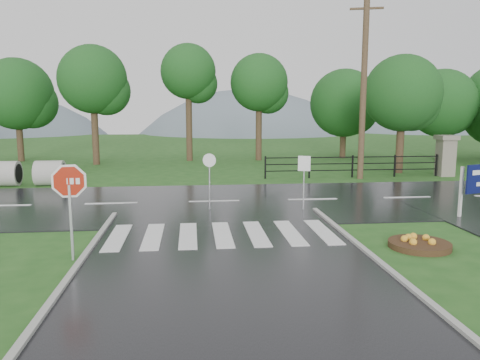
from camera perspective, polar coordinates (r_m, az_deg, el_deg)
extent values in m
plane|color=#22521B|center=(9.06, 0.04, -15.37)|extent=(120.00, 120.00, 0.00)
cube|color=black|center=(18.61, -3.17, -2.73)|extent=(90.00, 8.00, 0.04)
cube|color=silver|center=(13.88, -14.69, -6.75)|extent=(0.50, 2.80, 0.02)
cube|color=silver|center=(13.76, -10.54, -6.74)|extent=(0.50, 2.80, 0.02)
cube|color=silver|center=(13.71, -6.34, -6.70)|extent=(0.50, 2.80, 0.02)
cube|color=silver|center=(13.74, -2.14, -6.62)|extent=(0.50, 2.80, 0.02)
cube|color=silver|center=(13.84, 2.02, -6.51)|extent=(0.50, 2.80, 0.02)
cube|color=silver|center=(14.01, 6.10, -6.36)|extent=(0.50, 2.80, 0.02)
cube|color=silver|center=(14.25, 10.06, -6.19)|extent=(0.50, 2.80, 0.02)
cube|color=gray|center=(28.04, 23.76, 2.48)|extent=(0.80, 0.80, 2.00)
cube|color=#6B6659|center=(27.95, 23.90, 4.76)|extent=(1.00, 1.00, 0.24)
cube|color=black|center=(25.92, 13.53, 1.19)|extent=(9.50, 0.05, 0.05)
cube|color=black|center=(25.87, 13.56, 1.96)|extent=(9.50, 0.05, 0.05)
cube|color=black|center=(25.84, 13.59, 2.73)|extent=(9.50, 0.05, 0.05)
cube|color=black|center=(24.72, 3.10, 1.53)|extent=(0.08, 0.08, 1.20)
cube|color=black|center=(27.83, 22.81, 1.67)|extent=(0.08, 0.08, 1.20)
sphere|color=slate|center=(80.16, -25.65, -5.18)|extent=(40.00, 40.00, 40.00)
sphere|color=slate|center=(76.68, 0.94, -7.13)|extent=(48.00, 48.00, 48.00)
sphere|color=slate|center=(83.65, 20.40, -3.29)|extent=(36.00, 36.00, 36.00)
cylinder|color=#9E9B93|center=(25.08, -26.77, 0.71)|extent=(1.30, 1.20, 1.20)
cylinder|color=#9E9B93|center=(24.41, -22.16, 0.80)|extent=(1.30, 1.20, 1.20)
cube|color=#939399|center=(12.13, -19.88, -4.95)|extent=(0.06, 0.06, 1.87)
cylinder|color=white|center=(11.95, -20.12, -0.12)|extent=(1.12, 0.16, 1.13)
cylinder|color=#AA1D0B|center=(11.94, -20.14, -0.13)|extent=(0.97, 0.15, 0.98)
cube|color=silver|center=(17.47, 25.33, -1.38)|extent=(0.11, 0.11, 1.76)
cylinder|color=#332111|center=(13.51, 21.03, -7.39)|extent=(1.62, 1.62, 0.16)
cube|color=#939399|center=(17.08, 7.77, -0.63)|extent=(0.04, 0.04, 1.88)
cube|color=white|center=(16.95, 7.84, 2.01)|extent=(0.43, 0.15, 0.55)
cylinder|color=#939399|center=(16.98, -3.73, -0.51)|extent=(0.06, 0.06, 1.95)
cylinder|color=white|center=(16.85, -3.76, 2.42)|extent=(0.47, 0.16, 0.49)
cylinder|color=#473523|center=(25.34, 14.82, 10.71)|extent=(0.31, 0.31, 9.39)
cube|color=brown|center=(25.80, 15.19, 19.54)|extent=(1.64, 0.54, 0.10)
cylinder|color=#3D2B1C|center=(28.40, 18.94, 4.63)|extent=(0.49, 0.49, 3.79)
sphere|color=#154619|center=(28.36, 19.21, 9.97)|extent=(4.32, 4.32, 4.32)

